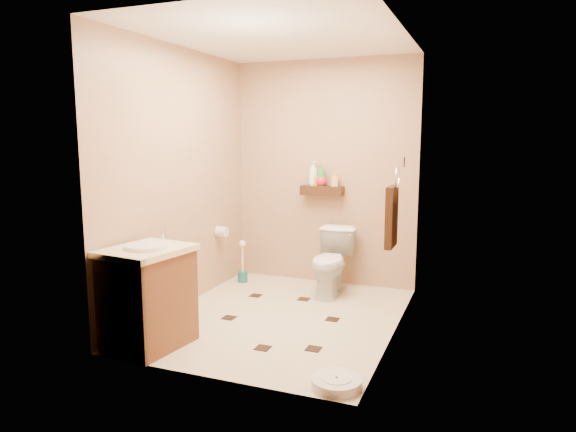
% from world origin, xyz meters
% --- Properties ---
extents(ground, '(2.50, 2.50, 0.00)m').
position_xyz_m(ground, '(0.00, 0.00, 0.00)').
color(ground, beige).
rests_on(ground, ground).
extents(wall_back, '(2.00, 0.04, 2.40)m').
position_xyz_m(wall_back, '(0.00, 1.25, 1.20)').
color(wall_back, tan).
rests_on(wall_back, ground).
extents(wall_front, '(2.00, 0.04, 2.40)m').
position_xyz_m(wall_front, '(0.00, -1.25, 1.20)').
color(wall_front, tan).
rests_on(wall_front, ground).
extents(wall_left, '(0.04, 2.50, 2.40)m').
position_xyz_m(wall_left, '(-1.00, 0.00, 1.20)').
color(wall_left, tan).
rests_on(wall_left, ground).
extents(wall_right, '(0.04, 2.50, 2.40)m').
position_xyz_m(wall_right, '(1.00, 0.00, 1.20)').
color(wall_right, tan).
rests_on(wall_right, ground).
extents(ceiling, '(2.00, 2.50, 0.02)m').
position_xyz_m(ceiling, '(0.00, 0.00, 2.40)').
color(ceiling, silver).
rests_on(ceiling, wall_back).
extents(wall_shelf, '(0.46, 0.14, 0.10)m').
position_xyz_m(wall_shelf, '(0.00, 1.17, 1.02)').
color(wall_shelf, '#3D1E10').
rests_on(wall_shelf, wall_back).
extents(floor_accents, '(1.08, 1.34, 0.01)m').
position_xyz_m(floor_accents, '(0.03, -0.05, 0.00)').
color(floor_accents, black).
rests_on(floor_accents, ground).
extents(toilet, '(0.39, 0.66, 0.66)m').
position_xyz_m(toilet, '(0.21, 0.83, 0.33)').
color(toilet, white).
rests_on(toilet, ground).
extents(vanity, '(0.60, 0.69, 0.89)m').
position_xyz_m(vanity, '(-0.70, -0.95, 0.40)').
color(vanity, brown).
rests_on(vanity, ground).
extents(bathroom_scale, '(0.40, 0.40, 0.07)m').
position_xyz_m(bathroom_scale, '(0.82, -1.07, 0.03)').
color(bathroom_scale, silver).
rests_on(bathroom_scale, ground).
extents(toilet_brush, '(0.11, 0.11, 0.47)m').
position_xyz_m(toilet_brush, '(-0.82, 0.89, 0.16)').
color(toilet_brush, '#185F61').
rests_on(toilet_brush, ground).
extents(towel_ring, '(0.12, 0.30, 0.76)m').
position_xyz_m(towel_ring, '(0.91, 0.25, 0.95)').
color(towel_ring, silver).
rests_on(towel_ring, wall_right).
extents(toilet_paper, '(0.12, 0.11, 0.12)m').
position_xyz_m(toilet_paper, '(-0.94, 0.65, 0.60)').
color(toilet_paper, silver).
rests_on(toilet_paper, wall_left).
extents(bottle_a, '(0.14, 0.14, 0.26)m').
position_xyz_m(bottle_a, '(-0.10, 1.17, 1.20)').
color(bottle_a, white).
rests_on(bottle_a, wall_shelf).
extents(bottle_b, '(0.09, 0.09, 0.15)m').
position_xyz_m(bottle_b, '(-0.07, 1.17, 1.14)').
color(bottle_b, gold).
rests_on(bottle_b, wall_shelf).
extents(bottle_c, '(0.13, 0.13, 0.15)m').
position_xyz_m(bottle_c, '(-0.01, 1.17, 1.15)').
color(bottle_c, red).
rests_on(bottle_c, wall_shelf).
extents(bottle_d, '(0.12, 0.12, 0.23)m').
position_xyz_m(bottle_d, '(-0.01, 1.17, 1.18)').
color(bottle_d, green).
rests_on(bottle_d, wall_shelf).
extents(bottle_e, '(0.08, 0.08, 0.15)m').
position_xyz_m(bottle_e, '(0.14, 1.17, 1.14)').
color(bottle_e, '#F2C050').
rests_on(bottle_e, wall_shelf).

